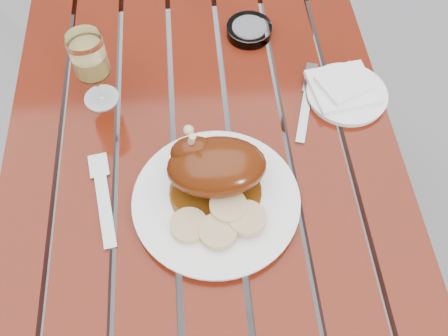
# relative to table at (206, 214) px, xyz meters

# --- Properties ---
(ground) EXTENTS (60.00, 60.00, 0.00)m
(ground) POSITION_rel_table_xyz_m (0.00, 0.00, -0.38)
(ground) COLOR slate
(ground) RESTS_ON ground
(table) EXTENTS (0.80, 1.20, 0.75)m
(table) POSITION_rel_table_xyz_m (0.00, 0.00, 0.00)
(table) COLOR #621A0B
(table) RESTS_ON ground
(dinner_plate) EXTENTS (0.32, 0.32, 0.02)m
(dinner_plate) POSITION_rel_table_xyz_m (0.02, -0.17, 0.39)
(dinner_plate) COLOR white
(dinner_plate) RESTS_ON table
(roast_duck) EXTENTS (0.18, 0.17, 0.13)m
(roast_duck) POSITION_rel_table_xyz_m (0.02, -0.13, 0.44)
(roast_duck) COLOR #522909
(roast_duck) RESTS_ON dinner_plate
(bread_dumplings) EXTENTS (0.17, 0.11, 0.03)m
(bread_dumplings) POSITION_rel_table_xyz_m (0.02, -0.22, 0.41)
(bread_dumplings) COLOR tan
(bread_dumplings) RESTS_ON dinner_plate
(wine_glass) EXTENTS (0.08, 0.08, 0.18)m
(wine_glass) POSITION_rel_table_xyz_m (-0.21, 0.11, 0.46)
(wine_glass) COLOR #CFB85E
(wine_glass) RESTS_ON table
(side_plate) EXTENTS (0.20, 0.20, 0.01)m
(side_plate) POSITION_rel_table_xyz_m (0.32, 0.07, 0.38)
(side_plate) COLOR white
(side_plate) RESTS_ON table
(napkin) EXTENTS (0.15, 0.14, 0.01)m
(napkin) POSITION_rel_table_xyz_m (0.31, 0.08, 0.39)
(napkin) COLOR white
(napkin) RESTS_ON side_plate
(ashtray) EXTENTS (0.14, 0.14, 0.03)m
(ashtray) POSITION_rel_table_xyz_m (0.13, 0.28, 0.39)
(ashtray) COLOR #B2B7BC
(ashtray) RESTS_ON table
(fork) EXTENTS (0.05, 0.19, 0.01)m
(fork) POSITION_rel_table_xyz_m (-0.19, -0.15, 0.38)
(fork) COLOR gray
(fork) RESTS_ON table
(knife) EXTENTS (0.07, 0.19, 0.01)m
(knife) POSITION_rel_table_xyz_m (0.23, 0.04, 0.38)
(knife) COLOR gray
(knife) RESTS_ON table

